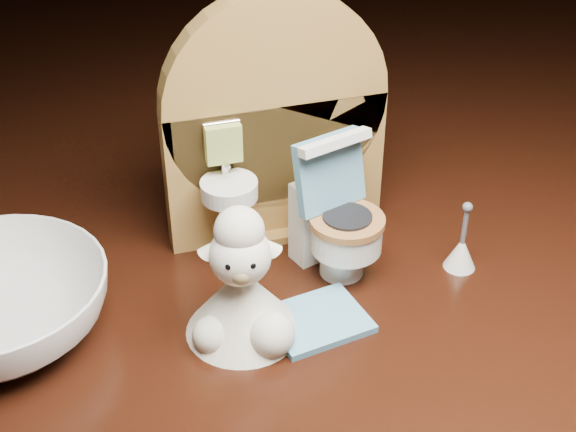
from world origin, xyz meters
name	(u,v)px	position (x,y,z in m)	size (l,w,h in m)	color
backdrop_panel	(274,134)	(0.00, 0.06, 0.07)	(0.13, 0.05, 0.15)	#A47837
toy_toilet	(335,222)	(0.02, 0.02, 0.03)	(0.05, 0.06, 0.08)	white
bath_mat	(317,320)	(0.00, -0.03, 0.00)	(0.05, 0.04, 0.00)	#5B96B9
toilet_brush	(461,250)	(0.09, 0.00, 0.01)	(0.02, 0.02, 0.04)	white
plush_lamb	(242,292)	(-0.04, -0.02, 0.03)	(0.06, 0.06, 0.08)	beige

